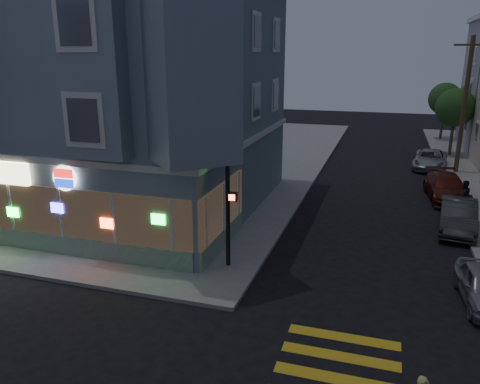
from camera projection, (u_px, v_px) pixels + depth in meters
The scene contains 12 objects.
ground at pixel (118, 330), 13.99m from camera, with size 120.00×120.00×0.00m, color black.
sidewalk_nw at pixel (124, 153), 38.91m from camera, with size 33.00×42.00×0.15m, color gray.
corner_building at pixel (122, 97), 24.14m from camera, with size 14.60×14.60×11.40m.
utility_pole at pixel (465, 104), 31.15m from camera, with size 2.20×0.30×9.00m.
street_tree_near at pixel (455, 108), 36.82m from camera, with size 3.00×3.00×5.30m.
street_tree_far at pixel (445, 99), 44.14m from camera, with size 3.00×3.00×5.30m.
pedestrian_a at pixel (464, 195), 24.26m from camera, with size 0.76×0.59×1.56m, color black.
parked_car_b at pixel (458, 216), 21.68m from camera, with size 1.54×4.40×1.45m, color #333638.
parked_car_c at pixel (446, 188), 26.45m from camera, with size 1.99×4.90×1.42m, color maroon.
parked_car_d at pixel (430, 159), 33.76m from camera, with size 2.21×4.78×1.33m, color #AFB6BA.
traffic_signal at pixel (227, 179), 16.91m from camera, with size 0.61×0.57×5.12m.
fire_hydrant at pixel (480, 227), 20.71m from camera, with size 0.47×0.27×0.81m.
Camera 1 is at (7.19, -10.59, 7.91)m, focal length 35.00 mm.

